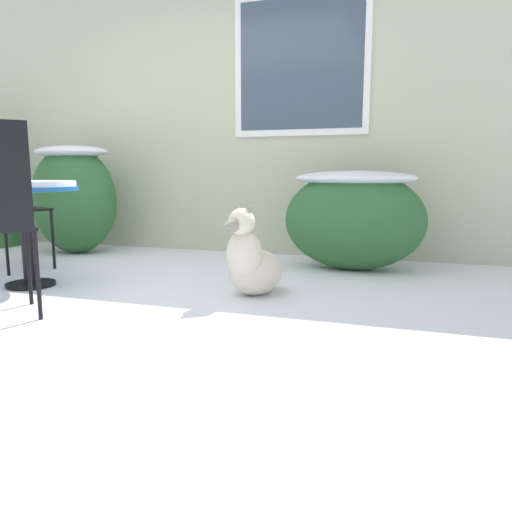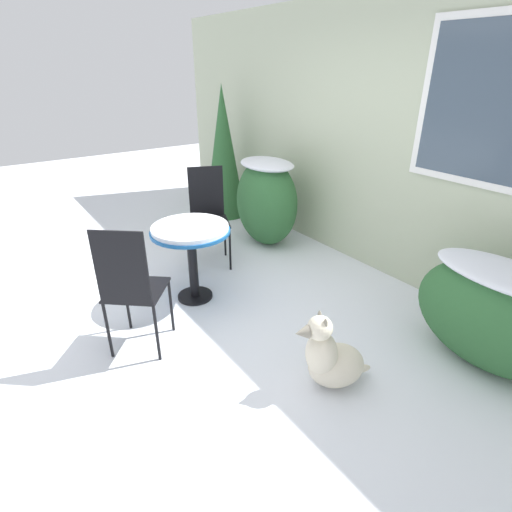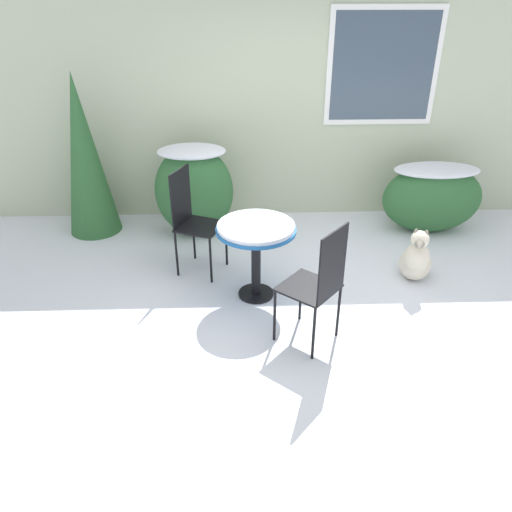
% 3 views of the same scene
% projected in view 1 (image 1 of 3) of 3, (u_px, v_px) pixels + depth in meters
% --- Properties ---
extents(ground_plane, '(16.00, 16.00, 0.00)m').
position_uv_depth(ground_plane, '(69.00, 299.00, 3.26)').
color(ground_plane, white).
extents(house_wall, '(8.00, 0.10, 2.74)m').
position_uv_depth(house_wall, '(209.00, 115.00, 5.07)').
color(house_wall, '#B2BC9E').
rests_on(house_wall, ground_plane).
extents(shrub_left, '(0.91, 0.65, 1.08)m').
position_uv_depth(shrub_left, '(74.00, 197.00, 5.03)').
color(shrub_left, '#2D6033').
rests_on(shrub_left, ground_plane).
extents(shrub_middle, '(1.18, 0.61, 0.83)m').
position_uv_depth(shrub_middle, '(354.00, 217.00, 4.16)').
color(shrub_middle, '#2D6033').
rests_on(shrub_middle, ground_plane).
extents(patio_table, '(0.74, 0.74, 0.76)m').
position_uv_depth(patio_table, '(24.00, 199.00, 3.53)').
color(patio_table, black).
rests_on(patio_table, ground_plane).
extents(patio_chair_near_table, '(0.55, 0.55, 1.09)m').
position_uv_depth(patio_chair_near_table, '(12.00, 199.00, 4.22)').
color(patio_chair_near_table, black).
rests_on(patio_chair_near_table, ground_plane).
extents(dog, '(0.44, 0.61, 0.61)m').
position_uv_depth(dog, '(252.00, 263.00, 3.31)').
color(dog, beige).
rests_on(dog, ground_plane).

